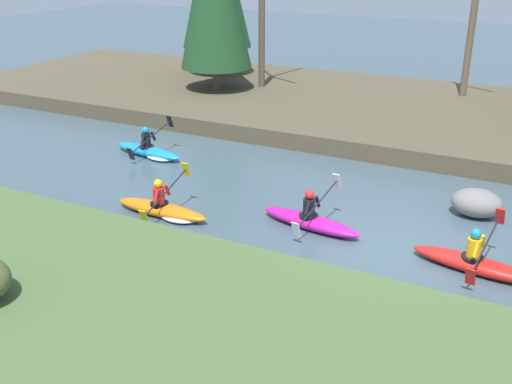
# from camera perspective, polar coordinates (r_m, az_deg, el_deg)

# --- Properties ---
(ground_plane) EXTENTS (90.00, 90.00, 0.00)m
(ground_plane) POSITION_cam_1_polar(r_m,az_deg,el_deg) (14.37, 12.32, -5.28)
(ground_plane) COLOR #425660
(riverbank_far) EXTENTS (44.00, 10.77, 0.61)m
(riverbank_far) POSITION_cam_1_polar(r_m,az_deg,el_deg) (24.34, 19.18, 6.44)
(riverbank_far) COLOR brown
(riverbank_far) RESTS_ON ground
(bare_tree_upstream) EXTENTS (3.45, 3.41, 6.25)m
(bare_tree_upstream) POSITION_cam_1_polar(r_m,az_deg,el_deg) (26.84, 0.67, 16.19)
(bare_tree_upstream) COLOR brown
(bare_tree_upstream) RESTS_ON riverbank_far
(bare_tree_mid_upstream) EXTENTS (3.48, 3.44, 6.30)m
(bare_tree_mid_upstream) POSITION_cam_1_polar(r_m,az_deg,el_deg) (26.58, 19.98, 14.88)
(bare_tree_mid_upstream) COLOR brown
(bare_tree_mid_upstream) RESTS_ON riverbank_far
(kayaker_lead) EXTENTS (2.80, 2.07, 1.20)m
(kayaker_lead) POSITION_cam_1_polar(r_m,az_deg,el_deg) (13.85, 20.15, -6.31)
(kayaker_lead) COLOR red
(kayaker_lead) RESTS_ON ground
(kayaker_middle) EXTENTS (2.80, 2.07, 1.20)m
(kayaker_middle) POSITION_cam_1_polar(r_m,az_deg,el_deg) (14.96, 5.27, -2.68)
(kayaker_middle) COLOR #C61999
(kayaker_middle) RESTS_ON ground
(kayaker_trailing) EXTENTS (2.77, 2.06, 1.20)m
(kayaker_trailing) POSITION_cam_1_polar(r_m,az_deg,el_deg) (15.73, -8.67, -1.64)
(kayaker_trailing) COLOR orange
(kayaker_trailing) RESTS_ON ground
(kayaker_far_back) EXTENTS (2.80, 2.07, 1.20)m
(kayaker_far_back) POSITION_cam_1_polar(r_m,az_deg,el_deg) (20.21, -10.01, 3.87)
(kayaker_far_back) COLOR #1993D6
(kayaker_far_back) RESTS_ON ground
(boulder_midstream) EXTENTS (1.29, 1.01, 0.73)m
(boulder_midstream) POSITION_cam_1_polar(r_m,az_deg,el_deg) (16.54, 20.27, -0.98)
(boulder_midstream) COLOR gray
(boulder_midstream) RESTS_ON ground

